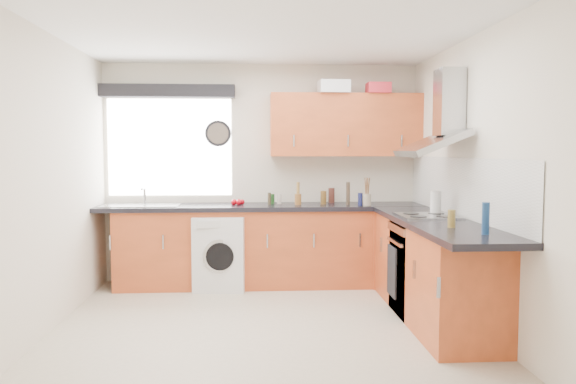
{
  "coord_description": "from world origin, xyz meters",
  "views": [
    {
      "loc": [
        -0.09,
        -4.72,
        1.52
      ],
      "look_at": [
        0.25,
        0.85,
        1.1
      ],
      "focal_mm": 35.0,
      "sensor_mm": 36.0,
      "label": 1
    }
  ],
  "objects": [
    {
      "name": "wall_front",
      "position": [
        0.0,
        -1.8,
        1.25
      ],
      "size": [
        3.6,
        0.02,
        2.5
      ],
      "primitive_type": "cube",
      "color": "silver",
      "rests_on": "ground_plane"
    },
    {
      "name": "wall_right",
      "position": [
        1.8,
        0.0,
        1.25
      ],
      "size": [
        0.02,
        3.6,
        2.5
      ],
      "primitive_type": "cube",
      "color": "silver",
      "rests_on": "ground_plane"
    },
    {
      "name": "ceiling",
      "position": [
        0.0,
        0.0,
        2.5
      ],
      "size": [
        3.6,
        3.6,
        0.02
      ],
      "primitive_type": "cube",
      "color": "white",
      "rests_on": "wall_back"
    },
    {
      "name": "jar_7",
      "position": [
        0.4,
        1.47,
        0.97
      ],
      "size": [
        0.07,
        0.07,
        0.12
      ],
      "primitive_type": "cylinder",
      "color": "brown",
      "rests_on": "worktop_back"
    },
    {
      "name": "jar_5",
      "position": [
        0.69,
        1.58,
        0.97
      ],
      "size": [
        0.04,
        0.04,
        0.11
      ],
      "primitive_type": "cylinder",
      "color": "#1F164D",
      "rests_on": "worktop_back"
    },
    {
      "name": "tomato_cluster",
      "position": [
        -0.27,
        1.51,
        0.94
      ],
      "size": [
        0.15,
        0.15,
        0.06
      ],
      "primitive_type": null,
      "rotation": [
        0.0,
        0.0,
        0.14
      ],
      "color": "#A9040E",
      "rests_on": "worktop_back"
    },
    {
      "name": "jar_8",
      "position": [
        0.08,
        1.48,
        0.98
      ],
      "size": [
        0.04,
        0.04,
        0.14
      ],
      "primitive_type": "cylinder",
      "color": "#3A3120",
      "rests_on": "worktop_back"
    },
    {
      "name": "base_cab_corner",
      "position": [
        1.5,
        1.5,
        0.43
      ],
      "size": [
        0.6,
        0.6,
        0.86
      ],
      "primitive_type": "cube",
      "color": "#A6441F",
      "rests_on": "ground_plane"
    },
    {
      "name": "kitchen_roll",
      "position": [
        1.62,
        0.44,
        1.02
      ],
      "size": [
        0.11,
        0.11,
        0.22
      ],
      "primitive_type": "cylinder",
      "rotation": [
        0.0,
        0.0,
        -0.12
      ],
      "color": "silver",
      "rests_on": "worktop_right"
    },
    {
      "name": "wall_left",
      "position": [
        -1.8,
        0.0,
        1.25
      ],
      "size": [
        0.02,
        3.6,
        2.5
      ],
      "primitive_type": "cube",
      "color": "silver",
      "rests_on": "ground_plane"
    },
    {
      "name": "worktop_right",
      "position": [
        1.5,
        0.0,
        0.89
      ],
      "size": [
        0.62,
        2.42,
        0.05
      ],
      "primitive_type": "cube",
      "color": "black",
      "rests_on": "base_cab_right"
    },
    {
      "name": "wall_back",
      "position": [
        0.0,
        1.8,
        1.25
      ],
      "size": [
        3.6,
        0.02,
        2.5
      ],
      "primitive_type": "cube",
      "color": "silver",
      "rests_on": "ground_plane"
    },
    {
      "name": "sink",
      "position": [
        -1.33,
        1.5,
        0.95
      ],
      "size": [
        0.84,
        0.46,
        0.1
      ],
      "primitive_type": null,
      "color": "#A4A6AB",
      "rests_on": "worktop_back"
    },
    {
      "name": "jar_4",
      "position": [
        0.2,
        1.57,
        0.96
      ],
      "size": [
        0.05,
        0.05,
        0.11
      ],
      "primitive_type": "cylinder",
      "color": "#B3A599",
      "rests_on": "worktop_back"
    },
    {
      "name": "window_blind",
      "position": [
        -1.05,
        1.7,
        2.18
      ],
      "size": [
        1.5,
        0.18,
        0.14
      ],
      "primitive_type": "cube",
      "color": "black",
      "rests_on": "wall_back"
    },
    {
      "name": "washing_machine",
      "position": [
        -0.45,
        1.4,
        0.4
      ],
      "size": [
        0.6,
        0.58,
        0.8
      ],
      "primitive_type": "cube",
      "rotation": [
        0.0,
        0.0,
        -0.1
      ],
      "color": "silver",
      "rests_on": "ground_plane"
    },
    {
      "name": "base_cab_right",
      "position": [
        1.51,
        0.15,
        0.43
      ],
      "size": [
        0.58,
        2.1,
        0.86
      ],
      "primitive_type": "cube",
      "color": "#A6441F",
      "rests_on": "ground_plane"
    },
    {
      "name": "jar_6",
      "position": [
        1.08,
        1.37,
        0.98
      ],
      "size": [
        0.05,
        0.05,
        0.14
      ],
      "primitive_type": "cylinder",
      "color": "#131742",
      "rests_on": "worktop_back"
    },
    {
      "name": "worktop_back",
      "position": [
        0.0,
        1.5,
        0.89
      ],
      "size": [
        3.6,
        0.62,
        0.05
      ],
      "primitive_type": "cube",
      "color": "black",
      "rests_on": "base_cab_back"
    },
    {
      "name": "casserole",
      "position": [
        0.8,
        1.52,
        2.22
      ],
      "size": [
        0.35,
        0.26,
        0.14
      ],
      "primitive_type": "cube",
      "rotation": [
        0.0,
        0.0,
        0.07
      ],
      "color": "silver",
      "rests_on": "upper_cabinets"
    },
    {
      "name": "splashback",
      "position": [
        1.79,
        0.3,
        1.18
      ],
      "size": [
        0.01,
        3.0,
        0.54
      ],
      "primitive_type": "cube",
      "color": "white",
      "rests_on": "wall_right"
    },
    {
      "name": "upper_cabinets",
      "position": [
        0.95,
        1.62,
        1.8
      ],
      "size": [
        1.7,
        0.35,
        0.7
      ],
      "primitive_type": "cube",
      "color": "#A6441F",
      "rests_on": "wall_back"
    },
    {
      "name": "jar_3",
      "position": [
        0.8,
        1.69,
        1.0
      ],
      "size": [
        0.07,
        0.07,
        0.17
      ],
      "primitive_type": "cylinder",
      "color": "#4A221A",
      "rests_on": "worktop_back"
    },
    {
      "name": "oven",
      "position": [
        1.5,
        0.3,
        0.42
      ],
      "size": [
        0.56,
        0.58,
        0.85
      ],
      "primitive_type": "cube",
      "color": "black",
      "rests_on": "ground_plane"
    },
    {
      "name": "hob_plate",
      "position": [
        1.5,
        0.3,
        0.92
      ],
      "size": [
        0.52,
        0.52,
        0.01
      ],
      "primitive_type": "cube",
      "color": "#A4A6AB",
      "rests_on": "worktop_right"
    },
    {
      "name": "extractor_hood",
      "position": [
        1.6,
        0.3,
        1.77
      ],
      "size": [
        0.52,
        0.78,
        0.66
      ],
      "primitive_type": null,
      "color": "#A4A6AB",
      "rests_on": "wall_right"
    },
    {
      "name": "jar_2",
      "position": [
        0.95,
        1.41,
        1.04
      ],
      "size": [
        0.04,
        0.04,
        0.26
      ],
      "primitive_type": "cylinder",
      "color": "#403123",
      "rests_on": "worktop_back"
    },
    {
      "name": "base_cab_back",
      "position": [
        -0.1,
        1.51,
        0.43
      ],
      "size": [
        3.0,
        0.58,
        0.86
      ],
      "primitive_type": "cube",
      "color": "#A6441F",
      "rests_on": "ground_plane"
    },
    {
      "name": "storage_box",
      "position": [
        1.3,
        1.52,
        2.21
      ],
      "size": [
        0.25,
        0.21,
        0.12
      ],
      "primitive_type": "cube",
      "rotation": [
        0.0,
        0.0,
        -0.0
      ],
      "color": "red",
      "rests_on": "upper_cabinets"
    },
    {
      "name": "jar_9",
      "position": [
        0.11,
        1.61,
        0.97
      ],
      "size": [
        0.07,
        0.07,
        0.11
      ],
      "primitive_type": "cylinder",
      "color": "#184117",
      "rests_on": "worktop_back"
    },
    {
      "name": "ground_plane",
      "position": [
        0.0,
        0.0,
        0.0
      ],
      "size": [
        3.6,
        3.6,
        0.0
      ],
      "primitive_type": "plane",
      "color": "beige"
    },
    {
      "name": "jar_0",
      "position": [
        0.69,
        1.52,
        0.98
      ],
      "size": [
        0.07,
        0.07,
        0.15
      ],
      "primitive_type": "cylinder",
      "color": "brown",
      "rests_on": "worktop_back"
    },
    {
      "name": "jar_1",
      "position": [
        0.41,
        1.56,
        1.03
      ],
      "size": [
        0.04,
        0.04,
        0.25
      ],
      "primitive_type": "cylinder",
      "color": "olive",
      "rests_on": "worktop_back"
    },
    {
      "name": "bottle_1",
      "position": [
        1.58,
        -0.81,
        1.03
      ],
      "size": [
        0.05,
        0.05,
        0.23
      ],
      "primitive_type": "cylinder",
      "color": "navy",
      "rests_on": "worktop_right"
    },
    {
      "name": "window",
      "position": [
        -1.05,
        1.79,
        1.55
      ],
      "size": [
        1.4,
        0.02,
        1.1
      ],
      "primitive_type": "cube",
      "color": "silver",
      "rests_on": "wall_back"
    },
    {
      "name": "wall_clock",
      "position": [
        -0.5,
        1.78,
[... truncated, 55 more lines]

